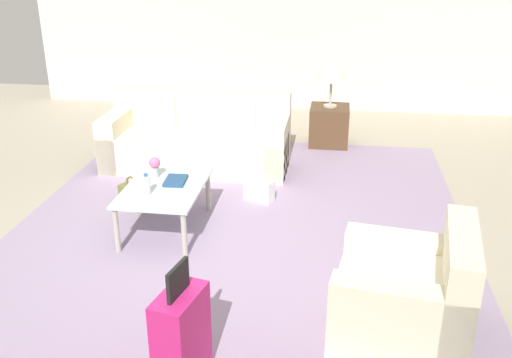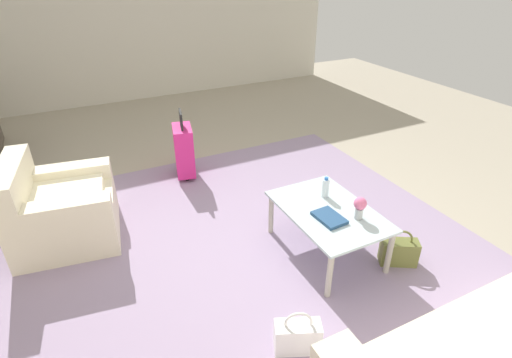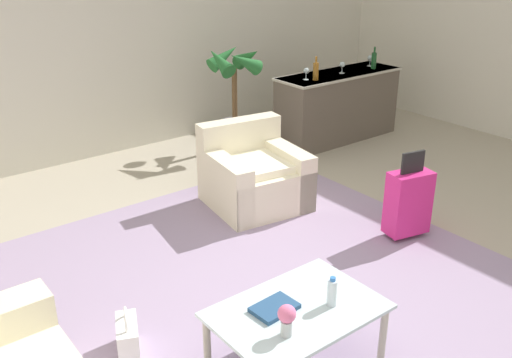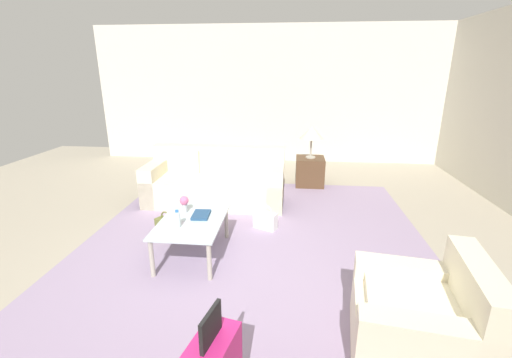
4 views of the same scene
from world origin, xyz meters
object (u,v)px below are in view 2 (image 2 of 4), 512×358
flower_vase (360,206)px  handbag_white (298,336)px  handbag_olive (399,251)px  coffee_table (328,215)px  suitcase_magenta (184,150)px  coffee_table_book (329,218)px  water_bottle (325,188)px  armchair (58,213)px

flower_vase → handbag_white: (-0.58, 0.95, -0.45)m
flower_vase → handbag_olive: flower_vase is taller
handbag_olive → flower_vase: bearing=57.4°
handbag_olive → coffee_table: bearing=48.2°
suitcase_magenta → coffee_table_book: bearing=-163.7°
coffee_table_book → handbag_white: bearing=130.1°
coffee_table_book → suitcase_magenta: 2.21m
coffee_table_book → handbag_white: (-0.68, 0.72, -0.35)m
water_bottle → handbag_olive: size_ratio=0.57×
coffee_table → handbag_olive: bearing=-131.8°
flower_vase → water_bottle: bearing=6.8°
suitcase_magenta → coffee_table: bearing=-160.7°
water_bottle → flower_vase: (-0.42, -0.05, 0.03)m
flower_vase → handbag_olive: 0.60m
water_bottle → handbag_olive: (-0.63, -0.39, -0.42)m
handbag_white → handbag_olive: bearing=-74.0°
armchair → flower_vase: 2.79m
handbag_white → armchair: bearing=32.9°
flower_vase → handbag_olive: bearing=-122.6°
suitcase_magenta → handbag_olive: 2.72m
flower_vase → suitcase_magenta: suitcase_magenta is taller
coffee_table_book → handbag_olive: size_ratio=0.78×
water_bottle → coffee_table_book: bearing=150.6°
coffee_table → coffee_table_book: 0.16m
armchair → suitcase_magenta: size_ratio=1.22×
handbag_olive → handbag_white: bearing=106.0°
coffee_table_book → handbag_white: size_ratio=0.78×
coffee_table → handbag_white: (-0.80, 0.80, -0.27)m
flower_vase → suitcase_magenta: size_ratio=0.24×
armchair → water_bottle: armchair is taller
water_bottle → coffee_table_book: 0.38m
armchair → coffee_table: size_ratio=0.97×
coffee_table_book → suitcase_magenta: suitcase_magenta is taller
handbag_olive → armchair: bearing=56.7°
coffee_table_book → handbag_olive: bearing=-122.4°
coffee_table_book → suitcase_magenta: size_ratio=0.33×
water_bottle → coffee_table_book: (-0.32, 0.18, -0.08)m
armchair → suitcase_magenta: (0.69, -1.47, 0.06)m
armchair → coffee_table_book: armchair is taller
armchair → flower_vase: size_ratio=5.06×
suitcase_magenta → handbag_white: size_ratio=2.37×
coffee_table → suitcase_magenta: bearing=19.3°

